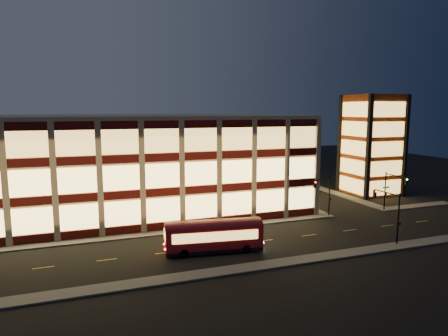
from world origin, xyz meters
name	(u,v)px	position (x,y,z in m)	size (l,w,h in m)	color
ground	(171,235)	(0.00, 0.00, 0.00)	(200.00, 200.00, 0.00)	black
sidewalk_office_south	(145,234)	(-3.00, 1.00, 0.07)	(54.00, 2.00, 0.15)	#514F4C
sidewalk_office_east	(275,194)	(23.00, 17.00, 0.07)	(2.00, 30.00, 0.15)	#514F4C
sidewalk_tower_south	(416,206)	(40.00, 1.00, 0.07)	(14.00, 2.00, 0.15)	#514F4C
sidewalk_tower_west	(326,190)	(34.00, 17.00, 0.07)	(2.00, 30.00, 0.15)	#514F4C
sidewalk_near	(201,275)	(0.00, -13.00, 0.07)	(100.00, 2.00, 0.15)	#514F4C
office_building	(129,161)	(-2.91, 16.91, 7.25)	(50.45, 30.45, 14.50)	tan
stair_tower	(372,145)	(39.95, 11.95, 8.99)	(8.60, 8.60, 18.00)	#8C3814
traffic_signal_far	(324,190)	(22.21, 0.24, 4.11)	(3.79, 1.87, 6.00)	black
traffic_signal_right	(392,186)	(33.50, -0.62, 4.10)	(1.20, 4.37, 6.00)	black
traffic_signal_near	(389,207)	(23.50, -11.03, 4.13)	(0.32, 4.45, 6.00)	black
trolley_bus	(214,234)	(3.14, -7.41, 1.96)	(10.72, 4.01, 3.54)	maroon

